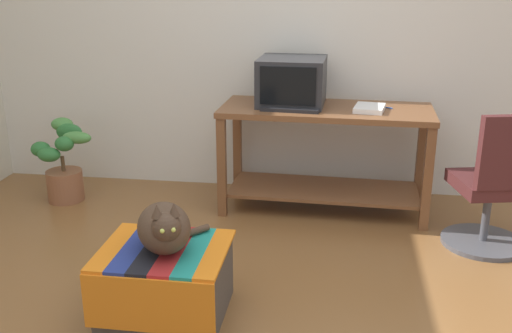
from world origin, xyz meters
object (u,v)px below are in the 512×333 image
tv_monitor (292,82)px  book (369,108)px  desk (325,141)px  cat (165,228)px  potted_plant (63,166)px  ottoman_with_blanket (165,281)px  keyboard (291,109)px  office_chair (494,191)px

tv_monitor → book: tv_monitor is taller
desk → cat: 1.70m
potted_plant → ottoman_with_blanket: bearing=-49.5°
desk → book: size_ratio=5.97×
potted_plant → book: bearing=1.6°
keyboard → office_chair: size_ratio=0.45×
desk → tv_monitor: 0.48m
book → ottoman_with_blanket: size_ratio=0.40×
desk → office_chair: (1.05, -0.52, -0.13)m
cat → potted_plant: cat is taller
tv_monitor → office_chair: 1.52m
ottoman_with_blanket → office_chair: (1.79, 1.01, 0.20)m
cat → tv_monitor: bearing=51.2°
office_chair → cat: bearing=17.5°
desk → tv_monitor: bearing=165.7°
keyboard → office_chair: 1.40m
cat → potted_plant: size_ratio=0.78×
tv_monitor → cat: bearing=-104.1°
keyboard → book: book is taller
tv_monitor → potted_plant: 1.82m
ottoman_with_blanket → potted_plant: (-1.20, 1.41, 0.09)m
keyboard → ottoman_with_blanket: 1.60m
office_chair → desk: bearing=-38.9°
desk → keyboard: (-0.24, -0.13, 0.25)m
tv_monitor → office_chair: (1.30, -0.59, -0.53)m
desk → ottoman_with_blanket: (-0.74, -1.53, -0.33)m
book → ottoman_with_blanket: (-1.03, -1.47, -0.59)m
tv_monitor → cat: (-0.47, -1.62, -0.43)m
keyboard → tv_monitor: bearing=97.6°
office_chair → potted_plant: bearing=-20.2°
cat → office_chair: 2.05m
tv_monitor → keyboard: tv_monitor is taller
tv_monitor → cat: size_ratio=1.01×
book → office_chair: (0.76, -0.46, -0.39)m
book → office_chair: size_ratio=0.28×
cat → ottoman_with_blanket: bearing=112.4°
keyboard → office_chair: bearing=-12.3°
ottoman_with_blanket → tv_monitor: bearing=73.1°
keyboard → cat: 1.52m
desk → office_chair: bearing=-24.3°
book → office_chair: office_chair is taller
desk → office_chair: size_ratio=1.67×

